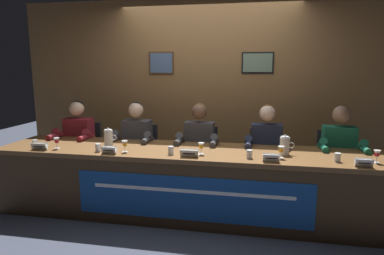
{
  "coord_description": "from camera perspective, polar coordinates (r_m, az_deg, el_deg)",
  "views": [
    {
      "loc": [
        0.68,
        -3.54,
        1.65
      ],
      "look_at": [
        0.0,
        0.0,
        1.0
      ],
      "focal_mm": 31.35,
      "sensor_mm": 36.0,
      "label": 1
    }
  ],
  "objects": [
    {
      "name": "nameplate_right",
      "position": [
        3.32,
        13.31,
        -5.06
      ],
      "size": [
        0.16,
        0.06,
        0.08
      ],
      "color": "white",
      "rests_on": "conference_table"
    },
    {
      "name": "chair_center",
      "position": [
        4.38,
        1.51,
        -5.93
      ],
      "size": [
        0.44,
        0.44,
        0.89
      ],
      "color": "black",
      "rests_on": "ground_plane"
    },
    {
      "name": "panelist_far_left",
      "position": [
        4.68,
        -19.09,
        -1.98
      ],
      "size": [
        0.51,
        0.48,
        1.22
      ],
      "color": "black",
      "rests_on": "ground_plane"
    },
    {
      "name": "juice_glass_far_left",
      "position": [
        4.04,
        -22.04,
        -2.16
      ],
      "size": [
        0.06,
        0.06,
        0.12
      ],
      "color": "white",
      "rests_on": "conference_table"
    },
    {
      "name": "panelist_center",
      "position": [
        4.12,
        1.08,
        -3.0
      ],
      "size": [
        0.51,
        0.48,
        1.22
      ],
      "color": "black",
      "rests_on": "ground_plane"
    },
    {
      "name": "juice_glass_far_right",
      "position": [
        3.65,
        28.95,
        -3.98
      ],
      "size": [
        0.06,
        0.06,
        0.12
      ],
      "color": "white",
      "rests_on": "conference_table"
    },
    {
      "name": "nameplate_left",
      "position": [
        3.64,
        -13.95,
        -3.75
      ],
      "size": [
        0.16,
        0.06,
        0.08
      ],
      "color": "white",
      "rests_on": "conference_table"
    },
    {
      "name": "wall_back_panelled",
      "position": [
        4.89,
        2.84,
        6.15
      ],
      "size": [
        5.59,
        0.14,
        2.6
      ],
      "color": "brown",
      "rests_on": "ground_plane"
    },
    {
      "name": "water_cup_right",
      "position": [
        3.42,
        9.74,
        -4.55
      ],
      "size": [
        0.06,
        0.06,
        0.08
      ],
      "color": "silver",
      "rests_on": "conference_table"
    },
    {
      "name": "conference_table",
      "position": [
        3.66,
        -0.34,
        -7.59
      ],
      "size": [
        4.39,
        0.86,
        0.75
      ],
      "color": "brown",
      "rests_on": "ground_plane"
    },
    {
      "name": "nameplate_center",
      "position": [
        3.41,
        -0.47,
        -4.4
      ],
      "size": [
        0.19,
        0.06,
        0.08
      ],
      "color": "white",
      "rests_on": "conference_table"
    },
    {
      "name": "water_pitcher_right_side",
      "position": [
        3.63,
        15.5,
        -2.96
      ],
      "size": [
        0.15,
        0.1,
        0.21
      ],
      "color": "silver",
      "rests_on": "conference_table"
    },
    {
      "name": "water_cup_far_right",
      "position": [
        3.54,
        23.51,
        -4.75
      ],
      "size": [
        0.06,
        0.06,
        0.08
      ],
      "color": "silver",
      "rests_on": "conference_table"
    },
    {
      "name": "nameplate_far_left",
      "position": [
        4.07,
        -24.52,
        -2.93
      ],
      "size": [
        0.18,
        0.06,
        0.08
      ],
      "color": "white",
      "rests_on": "conference_table"
    },
    {
      "name": "panelist_left",
      "position": [
        4.33,
        -9.65,
        -2.5
      ],
      "size": [
        0.51,
        0.48,
        1.22
      ],
      "color": "black",
      "rests_on": "ground_plane"
    },
    {
      "name": "chair_far_right",
      "position": [
        4.44,
        23.01,
        -6.57
      ],
      "size": [
        0.44,
        0.44,
        0.89
      ],
      "color": "black",
      "rests_on": "ground_plane"
    },
    {
      "name": "panelist_right",
      "position": [
        4.07,
        12.53,
        -3.43
      ],
      "size": [
        0.51,
        0.48,
        1.22
      ],
      "color": "black",
      "rests_on": "ground_plane"
    },
    {
      "name": "water_cup_center",
      "position": [
        3.52,
        -3.63,
        -3.98
      ],
      "size": [
        0.06,
        0.06,
        0.08
      ],
      "color": "silver",
      "rests_on": "conference_table"
    },
    {
      "name": "chair_far_left",
      "position": [
        4.91,
        -17.76,
        -4.66
      ],
      "size": [
        0.44,
        0.44,
        0.89
      ],
      "color": "black",
      "rests_on": "ground_plane"
    },
    {
      "name": "panelist_far_right",
      "position": [
        4.18,
        23.84,
        -3.71
      ],
      "size": [
        0.51,
        0.48,
        1.22
      ],
      "color": "black",
      "rests_on": "ground_plane"
    },
    {
      "name": "chair_right",
      "position": [
        4.33,
        12.32,
        -6.36
      ],
      "size": [
        0.44,
        0.44,
        0.89
      ],
      "color": "black",
      "rests_on": "ground_plane"
    },
    {
      "name": "nameplate_far_right",
      "position": [
        3.45,
        27.2,
        -5.36
      ],
      "size": [
        0.15,
        0.06,
        0.08
      ],
      "color": "white",
      "rests_on": "conference_table"
    },
    {
      "name": "water_cup_left",
      "position": [
        3.77,
        -15.68,
        -3.38
      ],
      "size": [
        0.06,
        0.06,
        0.08
      ],
      "color": "silver",
      "rests_on": "conference_table"
    },
    {
      "name": "juice_glass_center",
      "position": [
        3.5,
        1.57,
        -3.22
      ],
      "size": [
        0.06,
        0.06,
        0.12
      ],
      "color": "white",
      "rests_on": "conference_table"
    },
    {
      "name": "juice_glass_left",
      "position": [
        3.67,
        -11.37,
        -2.79
      ],
      "size": [
        0.06,
        0.06,
        0.12
      ],
      "color": "white",
      "rests_on": "conference_table"
    },
    {
      "name": "water_cup_far_left",
      "position": [
        4.23,
        -25.11,
        -2.53
      ],
      "size": [
        0.06,
        0.06,
        0.08
      ],
      "color": "silver",
      "rests_on": "conference_table"
    },
    {
      "name": "ground_plane",
      "position": [
        3.96,
        0.0,
        -14.34
      ],
      "size": [
        12.0,
        12.0,
        0.0
      ],
      "primitive_type": "plane",
      "color": "#383D4C"
    },
    {
      "name": "water_pitcher_left_side",
      "position": [
        4.0,
        -14.0,
        -1.69
      ],
      "size": [
        0.15,
        0.1,
        0.21
      ],
      "color": "silver",
      "rests_on": "conference_table"
    },
    {
      "name": "juice_glass_right",
      "position": [
        3.47,
        14.92,
        -3.7
      ],
      "size": [
        0.06,
        0.06,
        0.12
      ],
      "color": "white",
      "rests_on": "conference_table"
    },
    {
      "name": "chair_left",
      "position": [
        4.58,
        -8.68,
        -5.33
      ],
      "size": [
        0.44,
        0.44,
        0.89
      ],
      "color": "black",
      "rests_on": "ground_plane"
    }
  ]
}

